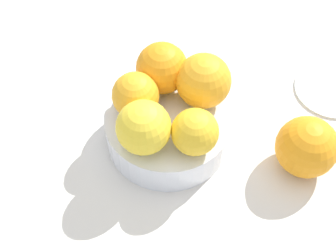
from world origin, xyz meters
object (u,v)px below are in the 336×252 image
(orange_in_bowl_2, at_px, (136,95))
(side_plate, at_px, (332,89))
(orange_in_bowl_3, at_px, (203,81))
(fruit_bowl, at_px, (168,129))
(orange_in_bowl_1, at_px, (145,128))
(orange_loose_0, at_px, (307,147))
(orange_in_bowl_4, at_px, (195,132))
(orange_in_bowl_0, at_px, (162,68))

(orange_in_bowl_2, bearing_deg, side_plate, -39.74)
(orange_in_bowl_3, relative_size, side_plate, 0.65)
(fruit_bowl, height_order, orange_in_bowl_3, orange_in_bowl_3)
(fruit_bowl, height_order, orange_in_bowl_1, orange_in_bowl_1)
(orange_loose_0, bearing_deg, orange_in_bowl_4, 126.90)
(orange_in_bowl_1, distance_m, side_plate, 0.34)
(orange_in_bowl_1, bearing_deg, orange_in_bowl_2, 49.30)
(orange_in_bowl_0, height_order, orange_loose_0, orange_in_bowl_0)
(orange_in_bowl_1, distance_m, orange_in_bowl_2, 0.06)
(orange_in_bowl_0, relative_size, orange_in_bowl_4, 1.19)
(fruit_bowl, bearing_deg, orange_in_bowl_3, -20.37)
(orange_in_bowl_2, height_order, orange_in_bowl_4, orange_in_bowl_2)
(orange_in_bowl_0, bearing_deg, orange_in_bowl_3, -78.36)
(orange_in_bowl_4, bearing_deg, orange_in_bowl_3, 25.43)
(orange_in_bowl_1, bearing_deg, fruit_bowl, 1.83)
(orange_in_bowl_4, bearing_deg, orange_loose_0, -53.10)
(orange_in_bowl_0, distance_m, side_plate, 0.29)
(orange_in_bowl_0, distance_m, orange_in_bowl_1, 0.11)
(orange_in_bowl_0, xyz_separation_m, orange_in_bowl_3, (0.01, -0.06, 0.00))
(orange_in_bowl_1, relative_size, orange_in_bowl_3, 0.94)
(orange_in_bowl_0, bearing_deg, orange_loose_0, -81.97)
(orange_in_bowl_1, xyz_separation_m, orange_in_bowl_4, (0.04, -0.06, -0.01))
(orange_in_bowl_1, bearing_deg, orange_in_bowl_4, -56.92)
(fruit_bowl, relative_size, orange_in_bowl_0, 2.42)
(orange_in_bowl_0, bearing_deg, fruit_bowl, -136.39)
(fruit_bowl, distance_m, orange_in_bowl_4, 0.09)
(orange_in_bowl_2, bearing_deg, fruit_bowl, -70.11)
(fruit_bowl, xyz_separation_m, orange_in_bowl_3, (0.06, -0.02, 0.07))
(orange_in_bowl_1, xyz_separation_m, side_plate, (0.29, -0.16, -0.09))
(orange_in_bowl_1, bearing_deg, orange_loose_0, -54.23)
(orange_loose_0, distance_m, side_plate, 0.16)
(fruit_bowl, xyz_separation_m, orange_in_bowl_0, (0.04, 0.04, 0.07))
(orange_in_bowl_2, bearing_deg, orange_in_bowl_4, -91.90)
(fruit_bowl, distance_m, orange_in_bowl_3, 0.09)
(orange_in_bowl_1, height_order, orange_in_bowl_2, orange_in_bowl_1)
(orange_in_bowl_2, height_order, orange_loose_0, orange_in_bowl_2)
(fruit_bowl, bearing_deg, orange_loose_0, -67.62)
(orange_in_bowl_1, xyz_separation_m, orange_loose_0, (0.13, -0.18, -0.05))
(orange_in_bowl_0, height_order, orange_in_bowl_3, orange_in_bowl_3)
(orange_in_bowl_3, bearing_deg, orange_in_bowl_0, 101.64)
(orange_in_bowl_3, height_order, orange_in_bowl_4, orange_in_bowl_3)
(side_plate, bearing_deg, orange_in_bowl_2, 140.26)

